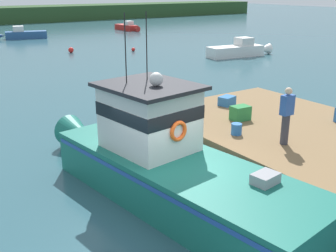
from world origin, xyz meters
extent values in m
plane|color=#2D5660|center=(0.00, 0.00, 0.00)|extent=(200.00, 200.00, 0.00)
cylinder|color=#4C3D2D|center=(2.20, 4.10, 0.50)|extent=(0.36, 0.36, 1.00)
cylinder|color=#4C3D2D|center=(7.40, 4.10, 0.50)|extent=(0.36, 0.36, 1.00)
cube|color=olive|center=(4.80, 0.00, 1.10)|extent=(6.00, 9.00, 0.20)
cube|color=#196B5B|center=(0.20, -0.14, 0.55)|extent=(3.53, 8.26, 1.10)
cone|color=#196B5B|center=(-0.44, 4.72, 0.55)|extent=(1.33, 1.93, 1.10)
cube|color=#234C9E|center=(0.20, -0.14, 1.00)|extent=(3.53, 8.10, 0.12)
cube|color=#196B5B|center=(0.20, -0.14, 1.16)|extent=(3.57, 8.26, 0.12)
cube|color=silver|center=(0.04, 1.05, 2.00)|extent=(2.17, 2.43, 1.80)
cube|color=black|center=(0.04, 1.05, 2.31)|extent=(2.20, 2.45, 0.36)
cube|color=#232328|center=(0.04, 1.05, 2.95)|extent=(2.45, 2.76, 0.10)
sphere|color=white|center=(0.08, 0.76, 3.18)|extent=(0.36, 0.36, 0.36)
cylinder|color=black|center=(-0.37, 1.50, 3.90)|extent=(0.03, 0.03, 1.80)
cylinder|color=black|center=(0.32, 1.60, 3.90)|extent=(0.03, 0.03, 1.80)
cube|color=#939399|center=(1.03, -2.24, 1.28)|extent=(0.65, 0.52, 0.36)
torus|color=orange|center=(0.17, -2.96, 1.16)|extent=(0.63, 0.63, 0.12)
torus|color=#EA5119|center=(0.19, -0.08, 2.00)|extent=(0.55, 0.17, 0.54)
cube|color=#3370B2|center=(4.73, 3.13, 1.37)|extent=(0.70, 0.58, 0.34)
cube|color=#2D8442|center=(3.88, 1.53, 1.44)|extent=(0.64, 0.49, 0.48)
cylinder|color=#2866B2|center=(2.78, 0.55, 1.37)|extent=(0.32, 0.32, 0.34)
cylinder|color=#383842|center=(3.34, -0.79, 1.63)|extent=(0.22, 0.22, 0.86)
cube|color=#2D56A8|center=(3.34, -0.79, 2.34)|extent=(0.36, 0.22, 0.56)
sphere|color=beige|center=(3.34, -0.79, 2.73)|extent=(0.20, 0.20, 0.20)
cube|color=white|center=(17.98, 16.77, 0.43)|extent=(4.85, 2.07, 0.85)
cone|color=white|center=(20.90, 16.40, 0.43)|extent=(1.27, 1.00, 0.85)
cube|color=silver|center=(18.80, 16.67, 1.17)|extent=(1.32, 1.33, 0.64)
cube|color=red|center=(21.12, 40.81, 0.35)|extent=(1.42, 3.87, 0.69)
cone|color=red|center=(21.25, 38.43, 0.35)|extent=(0.74, 0.99, 0.69)
cube|color=silver|center=(21.16, 40.14, 0.95)|extent=(1.02, 1.00, 0.52)
cube|color=#285184|center=(7.59, 38.83, 0.39)|extent=(4.49, 2.34, 0.78)
cone|color=#285184|center=(4.98, 39.46, 0.39)|extent=(1.23, 1.01, 0.78)
cube|color=silver|center=(6.86, 39.00, 1.07)|extent=(1.30, 1.32, 0.59)
sphere|color=red|center=(12.57, 23.96, 0.16)|extent=(0.33, 0.33, 0.33)
sphere|color=red|center=(7.75, 26.30, 0.23)|extent=(0.46, 0.46, 0.46)
camera|label=1|loc=(-5.47, -7.91, 5.41)|focal=44.10mm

